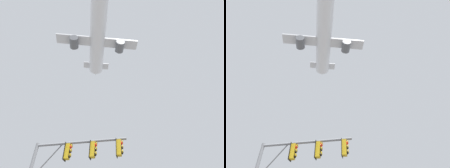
% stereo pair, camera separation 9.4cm
% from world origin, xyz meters
% --- Properties ---
extents(signal_pole_near, '(5.74, 0.56, 6.46)m').
position_xyz_m(signal_pole_near, '(-3.34, 6.55, 4.98)').
color(signal_pole_near, slate).
rests_on(signal_pole_near, ground).
extents(airplane, '(18.84, 24.39, 6.69)m').
position_xyz_m(airplane, '(-6.17, 20.01, 38.08)').
color(airplane, white).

